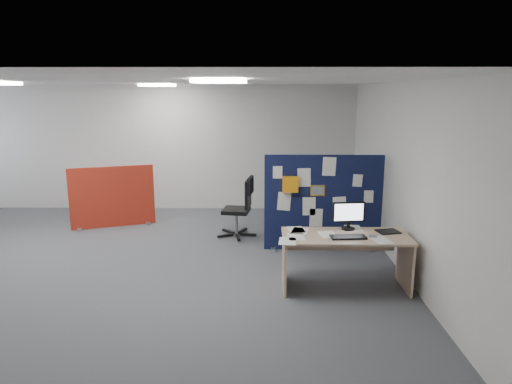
{
  "coord_description": "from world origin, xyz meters",
  "views": [
    {
      "loc": [
        2.48,
        -6.36,
        2.56
      ],
      "look_at": [
        2.39,
        0.68,
        1.0
      ],
      "focal_mm": 32.0,
      "sensor_mm": 36.0,
      "label": 1
    }
  ],
  "objects_px": {
    "monitor_main": "(349,214)",
    "main_desk": "(345,247)",
    "navy_divider": "(322,203)",
    "office_chair": "(242,203)",
    "red_divider": "(113,197)"
  },
  "relations": [
    {
      "from": "office_chair",
      "to": "main_desk",
      "type": "bearing_deg",
      "value": -47.99
    },
    {
      "from": "navy_divider",
      "to": "office_chair",
      "type": "distance_m",
      "value": 1.49
    },
    {
      "from": "navy_divider",
      "to": "monitor_main",
      "type": "height_order",
      "value": "navy_divider"
    },
    {
      "from": "main_desk",
      "to": "monitor_main",
      "type": "distance_m",
      "value": 0.45
    },
    {
      "from": "navy_divider",
      "to": "monitor_main",
      "type": "xyz_separation_m",
      "value": [
        0.2,
        -1.26,
        0.15
      ]
    },
    {
      "from": "monitor_main",
      "to": "red_divider",
      "type": "xyz_separation_m",
      "value": [
        -4.02,
        2.51,
        -0.37
      ]
    },
    {
      "from": "navy_divider",
      "to": "office_chair",
      "type": "relative_size",
      "value": 1.78
    },
    {
      "from": "navy_divider",
      "to": "red_divider",
      "type": "height_order",
      "value": "navy_divider"
    },
    {
      "from": "office_chair",
      "to": "monitor_main",
      "type": "bearing_deg",
      "value": -43.72
    },
    {
      "from": "navy_divider",
      "to": "main_desk",
      "type": "relative_size",
      "value": 1.15
    },
    {
      "from": "monitor_main",
      "to": "main_desk",
      "type": "bearing_deg",
      "value": -116.05
    },
    {
      "from": "monitor_main",
      "to": "office_chair",
      "type": "distance_m",
      "value": 2.48
    },
    {
      "from": "monitor_main",
      "to": "red_divider",
      "type": "bearing_deg",
      "value": 141.58
    },
    {
      "from": "monitor_main",
      "to": "office_chair",
      "type": "bearing_deg",
      "value": 121.74
    },
    {
      "from": "main_desk",
      "to": "red_divider",
      "type": "xyz_separation_m",
      "value": [
        -3.95,
        2.72,
        0.02
      ]
    }
  ]
}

